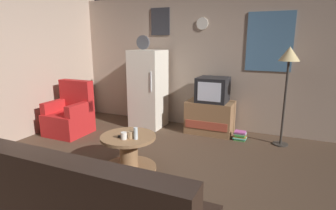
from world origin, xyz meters
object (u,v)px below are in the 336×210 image
at_px(mug_ceramic_tan, 131,135).
at_px(book_stack, 240,136).
at_px(coffee_table, 129,153).
at_px(mug_ceramic_white, 124,136).
at_px(wine_glass, 136,133).
at_px(remote_control, 124,136).
at_px(tv_stand, 210,117).
at_px(standing_lamp, 289,62).
at_px(armchair, 70,115).
at_px(fridge, 148,89).
at_px(crt_tv, 213,90).

bearing_deg(mug_ceramic_tan, book_stack, 58.51).
xyz_separation_m(coffee_table, mug_ceramic_tan, (0.08, -0.07, 0.28)).
bearing_deg(mug_ceramic_white, wine_glass, 24.25).
xyz_separation_m(remote_control, book_stack, (1.18, 1.78, -0.41)).
bearing_deg(coffee_table, wine_glass, -24.26).
distance_m(tv_stand, book_stack, 0.65).
bearing_deg(mug_ceramic_white, remote_control, 122.67).
bearing_deg(standing_lamp, armchair, -165.23).
xyz_separation_m(fridge, wine_glass, (0.81, -1.86, -0.20)).
height_order(crt_tv, book_stack, crt_tv).
relative_size(mug_ceramic_tan, armchair, 0.09).
bearing_deg(mug_ceramic_tan, fridge, 111.44).
xyz_separation_m(crt_tv, wine_glass, (-0.46, -1.96, -0.26)).
bearing_deg(standing_lamp, mug_ceramic_white, -133.37).
height_order(crt_tv, wine_glass, crt_tv).
xyz_separation_m(tv_stand, mug_ceramic_tan, (-0.50, -1.95, 0.23)).
bearing_deg(book_stack, remote_control, -123.58).
bearing_deg(armchair, fridge, 40.83).
relative_size(standing_lamp, mug_ceramic_tan, 17.67).
distance_m(fridge, remote_control, 1.99).
bearing_deg(wine_glass, remote_control, -178.67).
height_order(tv_stand, mug_ceramic_tan, tv_stand).
distance_m(tv_stand, mug_ceramic_tan, 2.03).
bearing_deg(coffee_table, standing_lamp, 44.24).
bearing_deg(coffee_table, remote_control, -102.21).
xyz_separation_m(fridge, crt_tv, (1.26, 0.10, 0.06)).
xyz_separation_m(tv_stand, standing_lamp, (1.24, -0.12, 1.06)).
height_order(mug_ceramic_tan, remote_control, mug_ceramic_tan).
bearing_deg(remote_control, standing_lamp, 22.36).
distance_m(coffee_table, mug_ceramic_white, 0.31).
bearing_deg(remote_control, crt_tv, 49.42).
xyz_separation_m(mug_ceramic_white, remote_control, (-0.04, 0.06, -0.03)).
height_order(fridge, mug_ceramic_tan, fridge).
bearing_deg(remote_control, mug_ceramic_white, -80.14).
bearing_deg(tv_stand, wine_glass, -102.16).
xyz_separation_m(standing_lamp, coffee_table, (-1.82, -1.77, -1.12)).
relative_size(wine_glass, armchair, 0.16).
relative_size(remote_control, book_stack, 0.69).
xyz_separation_m(standing_lamp, mug_ceramic_white, (-1.79, -1.90, -0.84)).
height_order(wine_glass, mug_ceramic_white, wine_glass).
relative_size(tv_stand, armchair, 0.88).
distance_m(fridge, crt_tv, 1.27).
distance_m(tv_stand, standing_lamp, 1.63).
height_order(tv_stand, remote_control, tv_stand).
relative_size(standing_lamp, remote_control, 10.60).
distance_m(standing_lamp, coffee_table, 2.77).
relative_size(crt_tv, standing_lamp, 0.34).
height_order(fridge, mug_ceramic_white, fridge).
bearing_deg(coffee_table, mug_ceramic_tan, -40.09).
height_order(mug_ceramic_tan, book_stack, mug_ceramic_tan).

